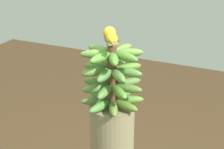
% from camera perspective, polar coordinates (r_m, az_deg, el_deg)
% --- Properties ---
extents(banana_bunch, '(0.32, 0.32, 0.31)m').
position_cam_1_polar(banana_bunch, '(1.77, 0.02, -0.45)').
color(banana_bunch, brown).
rests_on(banana_bunch, banana_tree).
extents(perched_bird, '(0.15, 0.20, 0.09)m').
position_cam_1_polar(perched_bird, '(1.73, -0.23, 6.09)').
color(perched_bird, '#C68933').
rests_on(perched_bird, banana_bunch).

